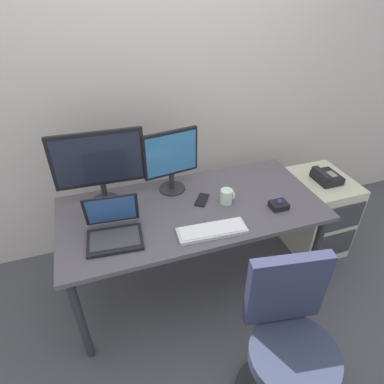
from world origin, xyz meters
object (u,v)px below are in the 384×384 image
(trackball_mouse, at_px, (279,205))
(cell_phone, at_px, (202,200))
(desk_phone, at_px, (326,177))
(office_chair, at_px, (287,349))
(file_cabinet, at_px, (316,213))
(coffee_mug, at_px, (227,196))
(keyboard, at_px, (212,230))
(monitor_main, at_px, (99,163))
(laptop, at_px, (114,229))
(monitor_side, at_px, (171,158))

(trackball_mouse, height_order, cell_phone, trackball_mouse)
(desk_phone, relative_size, office_chair, 0.21)
(file_cabinet, bearing_deg, coffee_mug, -171.89)
(keyboard, relative_size, cell_phone, 2.94)
(coffee_mug, distance_m, cell_phone, 0.17)
(desk_phone, relative_size, cell_phone, 1.41)
(desk_phone, bearing_deg, monitor_main, 174.64)
(trackball_mouse, bearing_deg, office_chair, -114.11)
(office_chair, height_order, cell_phone, office_chair)
(file_cabinet, height_order, desk_phone, desk_phone)
(desk_phone, bearing_deg, laptop, -172.92)
(file_cabinet, bearing_deg, keyboard, -161.19)
(monitor_main, height_order, keyboard, monitor_main)
(desk_phone, bearing_deg, office_chair, -132.62)
(office_chair, xyz_separation_m, laptop, (-0.72, 0.78, 0.37))
(monitor_side, distance_m, cell_phone, 0.34)
(keyboard, height_order, trackball_mouse, trackball_mouse)
(office_chair, distance_m, coffee_mug, 0.94)
(monitor_main, xyz_separation_m, cell_phone, (0.61, -0.19, -0.29))
(monitor_side, xyz_separation_m, coffee_mug, (0.30, -0.26, -0.20))
(file_cabinet, relative_size, monitor_side, 1.50)
(office_chair, distance_m, laptop, 1.12)
(desk_phone, bearing_deg, file_cabinet, 63.22)
(office_chair, height_order, laptop, laptop)
(desk_phone, distance_m, coffee_mug, 0.89)
(file_cabinet, bearing_deg, trackball_mouse, -154.21)
(office_chair, relative_size, trackball_mouse, 8.49)
(laptop, bearing_deg, office_chair, -47.31)
(file_cabinet, relative_size, trackball_mouse, 5.96)
(monitor_main, distance_m, coffee_mug, 0.83)
(monitor_main, height_order, monitor_side, monitor_main)
(coffee_mug, height_order, cell_phone, coffee_mug)
(monitor_side, distance_m, coffee_mug, 0.44)
(desk_phone, distance_m, monitor_side, 1.22)
(office_chair, bearing_deg, file_cabinet, 47.59)
(desk_phone, xyz_separation_m, office_chair, (-0.90, -0.98, -0.27))
(monitor_side, xyz_separation_m, cell_phone, (0.15, -0.19, -0.24))
(file_cabinet, distance_m, cell_phone, 1.11)
(monitor_side, bearing_deg, monitor_main, 179.94)
(office_chair, height_order, keyboard, office_chair)
(office_chair, distance_m, keyboard, 0.73)
(keyboard, relative_size, trackball_mouse, 3.80)
(trackball_mouse, bearing_deg, keyboard, -170.39)
(desk_phone, height_order, office_chair, office_chair)
(file_cabinet, relative_size, desk_phone, 3.28)
(desk_phone, height_order, laptop, laptop)
(cell_phone, bearing_deg, desk_phone, 37.58)
(coffee_mug, bearing_deg, laptop, -172.99)
(office_chair, bearing_deg, cell_phone, 97.39)
(coffee_mug, bearing_deg, trackball_mouse, -28.42)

